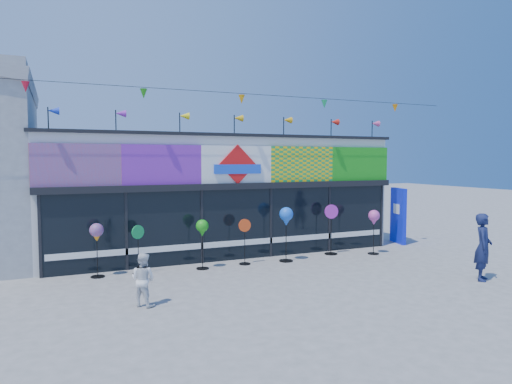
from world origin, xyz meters
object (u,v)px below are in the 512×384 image
spinner_3 (245,240)px  spinner_5 (331,228)px  spinner_1 (138,248)px  blue_sign (398,215)px  spinner_0 (97,234)px  adult_man (483,247)px  spinner_4 (286,218)px  spinner_6 (374,219)px  spinner_2 (202,229)px  child (143,279)px

spinner_3 → spinner_5: 3.30m
spinner_1 → spinner_3: 3.24m
blue_sign → spinner_3: (-6.89, -1.01, -0.33)m
spinner_0 → adult_man: bearing=-25.4°
spinner_4 → spinner_6: size_ratio=1.14×
spinner_1 → spinner_5: bearing=1.3°
spinner_2 → spinner_0: bearing=175.3°
child → spinner_4: bearing=-106.5°
spinner_0 → spinner_5: size_ratio=0.88×
child → adult_man: bearing=-144.5°
spinner_3 → spinner_5: size_ratio=0.83×
spinner_4 → child: size_ratio=1.46×
spinner_1 → spinner_2: 1.91m
blue_sign → spinner_5: (-3.60, -0.80, -0.17)m
spinner_2 → spinner_6: spinner_6 is taller
child → spinner_0: bearing=-31.6°
spinner_2 → spinner_5: spinner_5 is taller
spinner_5 → adult_man: 4.90m
spinner_0 → spinner_3: (4.33, -0.18, -0.46)m
adult_man → child: 8.89m
blue_sign → adult_man: (-1.73, -5.33, -0.17)m
spinner_3 → child: (-3.61, -2.85, -0.15)m
spinner_0 → spinner_6: bearing=-3.4°
adult_man → blue_sign: bearing=33.2°
blue_sign → spinner_5: blue_sign is taller
spinner_2 → spinner_4: size_ratio=0.85×
spinner_0 → child: spinner_0 is taller
blue_sign → spinner_0: 11.25m
spinner_5 → spinner_6: spinner_5 is taller
spinner_0 → child: (0.73, -3.03, -0.61)m
blue_sign → spinner_4: blue_sign is taller
spinner_5 → adult_man: (1.86, -4.53, -0.00)m
spinner_1 → spinner_6: (7.89, -0.41, 0.48)m
blue_sign → spinner_6: (-2.24, -1.36, 0.14)m
child → spinner_1: bearing=-52.2°
spinner_5 → spinner_4: bearing=-169.5°
adult_man → spinner_4: bearing=93.4°
spinner_3 → child: size_ratio=1.19×
spinner_1 → spinner_6: size_ratio=0.92×
blue_sign → spinner_0: (-11.22, -0.82, 0.12)m
child → spinner_3: bearing=-96.7°
spinner_5 → spinner_0: bearing=-179.8°
spinner_3 → spinner_4: spinner_4 is taller
spinner_6 → adult_man: (0.50, -3.97, -0.32)m
spinner_6 → adult_man: bearing=-82.8°
spinner_5 → child: spinner_5 is taller
spinner_4 → adult_man: (3.79, -4.18, -0.49)m
spinner_1 → spinner_3: size_ratio=0.99×
spinner_3 → adult_man: adult_man is taller
spinner_0 → spinner_5: 7.63m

